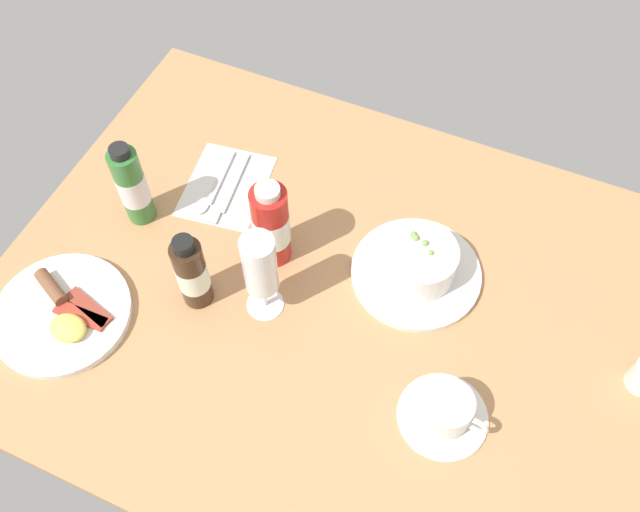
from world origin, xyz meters
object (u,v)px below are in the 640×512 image
object	(u,v)px
sauce_bottle_green	(132,186)
breakfast_plate	(63,314)
sauce_bottle_red	(271,225)
coffee_cup	(446,411)
wine_glass	(260,268)
cutlery_setting	(225,187)
porridge_bowl	(418,264)
sauce_bottle_brown	(192,273)

from	to	relation	value
sauce_bottle_green	breakfast_plate	world-z (taller)	sauce_bottle_green
sauce_bottle_red	coffee_cup	bearing A→B (deg)	155.63
breakfast_plate	wine_glass	bearing A→B (deg)	-152.45
wine_glass	sauce_bottle_green	xyz separation A→B (cm)	(27.86, -7.59, -3.30)
sauce_bottle_red	breakfast_plate	size ratio (longest dim) A/B	0.80
cutlery_setting	coffee_cup	size ratio (longest dim) A/B	1.44
porridge_bowl	cutlery_setting	distance (cm)	38.15
porridge_bowl	cutlery_setting	xyz separation A→B (cm)	(37.86, -3.55, -3.09)
sauce_bottle_red	sauce_bottle_green	xyz separation A→B (cm)	(24.81, 1.96, -0.17)
breakfast_plate	sauce_bottle_green	bearing A→B (deg)	-91.94
coffee_cup	breakfast_plate	size ratio (longest dim) A/B	0.61
sauce_bottle_red	sauce_bottle_green	size ratio (longest dim) A/B	1.01
sauce_bottle_brown	sauce_bottle_red	bearing A→B (deg)	-121.24
sauce_bottle_brown	breakfast_plate	xyz separation A→B (cm)	(17.99, 11.98, -6.35)
coffee_cup	sauce_bottle_brown	size ratio (longest dim) A/B	0.83
coffee_cup	breakfast_plate	bearing A→B (deg)	7.90
cutlery_setting	sauce_bottle_brown	distance (cm)	23.70
porridge_bowl	cutlery_setting	size ratio (longest dim) A/B	1.11
sauce_bottle_brown	sauce_bottle_green	distance (cm)	20.21
wine_glass	sauce_bottle_green	distance (cm)	29.06
cutlery_setting	wine_glass	bearing A→B (deg)	132.93
wine_glass	breakfast_plate	bearing A→B (deg)	27.55
wine_glass	cutlery_setting	bearing A→B (deg)	-47.07
coffee_cup	wine_glass	xyz separation A→B (cm)	(32.32, -6.47, 8.57)
breakfast_plate	sauce_bottle_red	bearing A→B (deg)	-136.24
cutlery_setting	coffee_cup	bearing A→B (deg)	153.17
porridge_bowl	breakfast_plate	size ratio (longest dim) A/B	0.98
coffee_cup	breakfast_plate	distance (cm)	61.55
cutlery_setting	breakfast_plate	size ratio (longest dim) A/B	0.88
porridge_bowl	sauce_bottle_red	size ratio (longest dim) A/B	1.23
cutlery_setting	sauce_bottle_red	distance (cm)	18.74
porridge_bowl	wine_glass	world-z (taller)	wine_glass
breakfast_plate	sauce_bottle_brown	bearing A→B (deg)	-146.33
porridge_bowl	breakfast_plate	bearing A→B (deg)	31.44
wine_glass	sauce_bottle_red	distance (cm)	10.50
cutlery_setting	sauce_bottle_brown	size ratio (longest dim) A/B	1.20
cutlery_setting	sauce_bottle_red	world-z (taller)	sauce_bottle_red
porridge_bowl	coffee_cup	world-z (taller)	porridge_bowl
cutlery_setting	porridge_bowl	bearing A→B (deg)	174.64
coffee_cup	sauce_bottle_brown	distance (cm)	43.33
sauce_bottle_green	porridge_bowl	bearing A→B (deg)	-171.17
cutlery_setting	wine_glass	size ratio (longest dim) A/B	1.07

